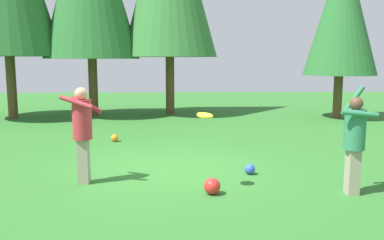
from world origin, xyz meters
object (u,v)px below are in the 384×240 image
at_px(person_thrower, 354,137).
at_px(frisbee, 205,115).
at_px(person_catcher, 82,127).
at_px(tree_far_right, 342,10).
at_px(ball_blue, 250,169).
at_px(ball_orange, 115,138).
at_px(ball_red, 212,186).

relative_size(person_thrower, frisbee, 4.83).
relative_size(person_catcher, frisbee, 4.67).
relative_size(frisbee, tree_far_right, 0.06).
bearing_deg(ball_blue, ball_orange, 132.81).
relative_size(frisbee, ball_orange, 1.84).
distance_m(person_thrower, frisbee, 2.47).
relative_size(person_thrower, tree_far_right, 0.28).
bearing_deg(tree_far_right, ball_orange, -151.24).
xyz_separation_m(ball_orange, tree_far_right, (7.80, 4.28, 3.91)).
distance_m(person_catcher, tree_far_right, 11.63).
bearing_deg(person_thrower, ball_orange, -38.29).
relative_size(ball_orange, tree_far_right, 0.03).
bearing_deg(frisbee, ball_red, -63.94).
bearing_deg(ball_orange, ball_blue, -47.19).
relative_size(person_catcher, ball_red, 6.24).
relative_size(person_thrower, ball_blue, 8.75).
bearing_deg(ball_red, person_thrower, -1.62).
distance_m(frisbee, ball_blue, 1.80).
bearing_deg(ball_blue, frisbee, -134.62).
distance_m(frisbee, ball_orange, 4.98).
bearing_deg(ball_red, person_catcher, 162.46).
relative_size(frisbee, ball_blue, 1.81).
bearing_deg(tree_far_right, person_thrower, -109.77).
distance_m(person_catcher, ball_red, 2.53).
bearing_deg(person_thrower, person_catcher, -2.84).
bearing_deg(ball_red, tree_far_right, 57.99).
bearing_deg(frisbee, ball_blue, 45.38).
bearing_deg(person_catcher, frisbee, 0.00).
bearing_deg(tree_far_right, ball_blue, -121.49).
relative_size(ball_blue, tree_far_right, 0.03).
distance_m(person_catcher, ball_blue, 3.27).
height_order(person_catcher, ball_red, person_catcher).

